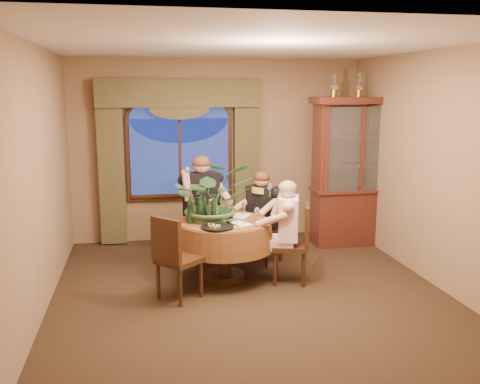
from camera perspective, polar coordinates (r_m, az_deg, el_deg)
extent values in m
plane|color=black|center=(6.32, 1.10, -10.75)|extent=(5.00, 5.00, 0.00)
plane|color=#856446|center=(8.39, -2.38, 4.49)|extent=(4.50, 0.00, 4.50)
plane|color=#856446|center=(6.78, 20.12, 2.32)|extent=(0.00, 5.00, 5.00)
plane|color=white|center=(5.90, 1.20, 15.45)|extent=(5.00, 5.00, 0.00)
cube|color=#443E24|center=(8.22, -13.56, 2.52)|extent=(0.38, 0.14, 2.32)
cube|color=#443E24|center=(8.37, 0.67, 2.97)|extent=(0.38, 0.14, 2.32)
cylinder|color=maroon|center=(6.66, -1.70, -6.20)|extent=(1.60, 1.60, 0.75)
cube|color=#3D1611|center=(8.25, 12.23, 2.13)|extent=(1.38, 0.54, 2.23)
cube|color=black|center=(6.57, 5.35, -5.53)|extent=(0.52, 0.52, 0.96)
cube|color=black|center=(7.29, 2.55, -3.84)|extent=(0.59, 0.59, 0.96)
cube|color=black|center=(7.35, -3.97, -3.73)|extent=(0.50, 0.50, 0.96)
cube|color=black|center=(6.06, -6.49, -6.96)|extent=(0.59, 0.59, 0.96)
imported|color=#365C37|center=(6.54, -2.91, 2.39)|extent=(0.96, 1.07, 0.83)
imported|color=#505B2F|center=(6.49, -1.38, -2.98)|extent=(0.16, 0.16, 0.05)
cylinder|color=black|center=(6.21, -2.42, -3.77)|extent=(0.39, 0.39, 0.02)
cylinder|color=black|center=(6.45, -2.82, -1.81)|extent=(0.07, 0.07, 0.33)
cylinder|color=black|center=(6.63, -3.88, -1.48)|extent=(0.07, 0.07, 0.33)
cylinder|color=black|center=(6.44, -4.31, -1.84)|extent=(0.07, 0.07, 0.33)
cylinder|color=black|center=(6.42, -5.35, -1.91)|extent=(0.07, 0.07, 0.33)
cylinder|color=tan|center=(6.54, -5.11, -1.66)|extent=(0.07, 0.07, 0.33)
cube|color=white|center=(6.39, -0.10, -3.40)|extent=(0.33, 0.36, 0.00)
cube|color=white|center=(6.78, 0.03, -2.57)|extent=(0.33, 0.37, 0.00)
cube|color=white|center=(6.33, -1.54, -3.54)|extent=(0.31, 0.36, 0.00)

